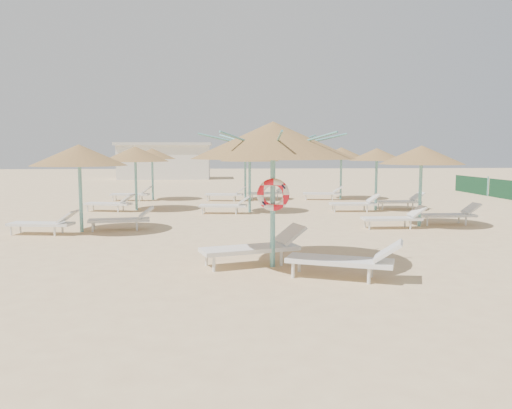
{
  "coord_description": "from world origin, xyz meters",
  "views": [
    {
      "loc": [
        -0.93,
        -10.82,
        2.53
      ],
      "look_at": [
        -0.14,
        0.53,
        1.3
      ],
      "focal_mm": 35.0,
      "sensor_mm": 36.0,
      "label": 1
    }
  ],
  "objects": [
    {
      "name": "lounger_main_a",
      "position": [
        -0.16,
        0.07,
        0.41
      ],
      "size": [
        2.44,
        1.36,
        0.85
      ],
      "rotation": [
        0.0,
        0.0,
        0.3
      ],
      "color": "white",
      "rests_on": "ground"
    },
    {
      "name": "service_hut",
      "position": [
        -6.0,
        35.0,
        1.64
      ],
      "size": [
        8.4,
        4.4,
        3.25
      ],
      "color": "silver",
      "rests_on": "ground"
    },
    {
      "name": "palapa_field",
      "position": [
        0.16,
        10.31,
        2.3
      ],
      "size": [
        15.29,
        12.89,
        2.72
      ],
      "color": "#65B0AF",
      "rests_on": "ground"
    },
    {
      "name": "ground",
      "position": [
        0.0,
        0.0,
        0.0
      ],
      "size": [
        120.0,
        120.0,
        0.0
      ],
      "primitive_type": "plane",
      "color": "#DABB85",
      "rests_on": "ground"
    },
    {
      "name": "lounger_main_b",
      "position": [
        1.54,
        -1.29,
        0.39
      ],
      "size": [
        2.33,
        1.46,
        0.82
      ],
      "rotation": [
        0.0,
        0.0,
        -0.38
      ],
      "color": "white",
      "rests_on": "ground"
    },
    {
      "name": "main_palapa",
      "position": [
        0.18,
        -0.16,
        2.74
      ],
      "size": [
        3.51,
        3.51,
        3.15
      ],
      "color": "#65B0AF",
      "rests_on": "ground"
    }
  ]
}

